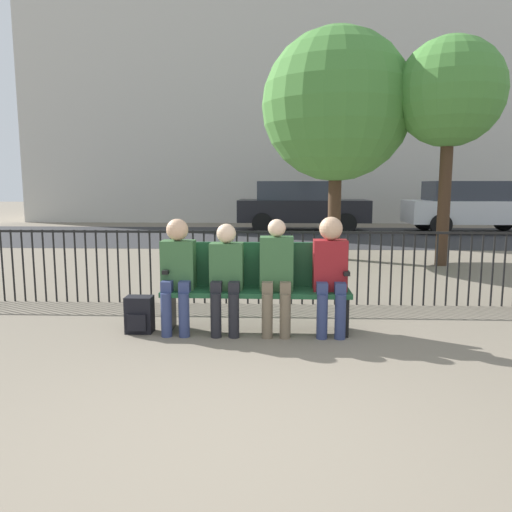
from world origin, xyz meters
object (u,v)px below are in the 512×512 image
Objects in this scene: seated_person_0 at (178,268)px; seated_person_1 at (226,272)px; seated_person_2 at (277,271)px; parked_car_1 at (472,206)px; tree_1 at (450,94)px; park_bench at (256,283)px; parked_car_0 at (300,205)px; backpack at (139,315)px; tree_0 at (337,106)px; seated_person_3 at (330,268)px.

seated_person_1 is at bearing -0.37° from seated_person_0.
parked_car_1 is (6.09, 10.96, 0.19)m from seated_person_2.
tree_1 reaches higher than seated_person_0.
seated_person_2 reaches higher than park_bench.
parked_car_0 reaches higher than seated_person_1.
seated_person_2 is 3.10× the size of backpack.
parked_car_1 is at bearing 65.25° from tree_1.
backpack is (-1.42, -0.04, -0.47)m from seated_person_2.
tree_0 is at bearing -85.93° from parked_car_0.
parked_car_0 is (2.15, 11.41, 0.66)m from backpack.
seated_person_3 is at bearing -116.85° from parked_car_1.
seated_person_3 is 3.17× the size of backpack.
seated_person_3 is 0.29× the size of parked_car_0.
seated_person_0 reaches higher than backpack.
tree_1 reaches higher than seated_person_3.
seated_person_1 is 0.27× the size of tree_1.
parked_car_0 is at bearing 86.33° from seated_person_2.
park_bench is at bearing -120.22° from parked_car_1.
seated_person_2 is 5.91m from tree_0.
seated_person_3 is 0.29× the size of tree_1.
parked_car_0 is 1.00× the size of parked_car_1.
seated_person_1 is 2.97× the size of backpack.
seated_person_1 is 1.06m from seated_person_3.
parked_car_0 is at bearing 89.08° from seated_person_3.
park_bench is 0.79m from seated_person_3.
tree_0 is (1.68, 5.27, 2.43)m from seated_person_1.
seated_person_3 is at bearing -96.68° from tree_0.
tree_0 is at bearing 75.00° from park_bench.
seated_person_2 is at bearing -31.79° from park_bench.
tree_1 reaches higher than seated_person_1.
parked_car_0 is 5.38m from parked_car_1.
seated_person_2 is at bearing -119.08° from parked_car_1.
seated_person_3 is at bearing 0.16° from seated_person_2.
parked_car_1 reaches higher than park_bench.
parked_car_0 is (0.73, 11.37, 0.19)m from seated_person_2.
seated_person_1 is 6.32m from tree_1.
seated_person_2 is (0.21, -0.13, 0.16)m from park_bench.
park_bench is at bearing 23.93° from seated_person_1.
seated_person_0 is at bearing -132.57° from tree_1.
tree_0 is (1.38, 5.14, 2.57)m from park_bench.
seated_person_1 is 6.04m from tree_0.
parked_car_0 reaches higher than seated_person_0.
tree_1 reaches higher than backpack.
seated_person_0 and seated_person_2 have the same top height.
seated_person_3 is at bearing 1.30° from backpack.
park_bench is 1.61× the size of seated_person_3.
parked_car_1 is (5.36, -0.41, 0.00)m from parked_car_0.
seated_person_2 is at bearing -124.69° from tree_1.
backpack is (-1.97, -0.04, -0.50)m from seated_person_3.
parked_car_1 reaches higher than backpack.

